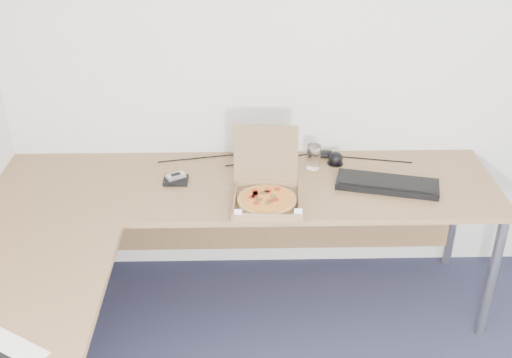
{
  "coord_description": "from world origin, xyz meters",
  "views": [
    {
      "loc": [
        -0.51,
        -1.3,
        2.26
      ],
      "look_at": [
        -0.45,
        1.28,
        0.82
      ],
      "focal_mm": 43.82,
      "sensor_mm": 36.0,
      "label": 1
    }
  ],
  "objects_px": {
    "desk": "(173,237)",
    "keyboard": "(387,184)",
    "wallet": "(176,180)",
    "pizza_box": "(267,196)",
    "drinking_glass": "(314,157)"
  },
  "relations": [
    {
      "from": "desk",
      "to": "wallet",
      "type": "height_order",
      "value": "wallet"
    },
    {
      "from": "desk",
      "to": "pizza_box",
      "type": "relative_size",
      "value": 6.94
    },
    {
      "from": "desk",
      "to": "pizza_box",
      "type": "distance_m",
      "value": 0.49
    },
    {
      "from": "pizza_box",
      "to": "keyboard",
      "type": "relative_size",
      "value": 0.73
    },
    {
      "from": "desk",
      "to": "wallet",
      "type": "distance_m",
      "value": 0.45
    },
    {
      "from": "pizza_box",
      "to": "keyboard",
      "type": "height_order",
      "value": "pizza_box"
    },
    {
      "from": "desk",
      "to": "keyboard",
      "type": "distance_m",
      "value": 1.09
    },
    {
      "from": "wallet",
      "to": "keyboard",
      "type": "bearing_deg",
      "value": -2.88
    },
    {
      "from": "pizza_box",
      "to": "drinking_glass",
      "type": "distance_m",
      "value": 0.43
    },
    {
      "from": "pizza_box",
      "to": "wallet",
      "type": "xyz_separation_m",
      "value": [
        -0.45,
        0.21,
        -0.03
      ]
    },
    {
      "from": "desk",
      "to": "wallet",
      "type": "relative_size",
      "value": 21.07
    },
    {
      "from": "pizza_box",
      "to": "keyboard",
      "type": "bearing_deg",
      "value": 16.43
    },
    {
      "from": "pizza_box",
      "to": "wallet",
      "type": "bearing_deg",
      "value": 158.78
    },
    {
      "from": "pizza_box",
      "to": "keyboard",
      "type": "xyz_separation_m",
      "value": [
        0.6,
        0.13,
        -0.02
      ]
    },
    {
      "from": "desk",
      "to": "keyboard",
      "type": "relative_size",
      "value": 5.06
    }
  ]
}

